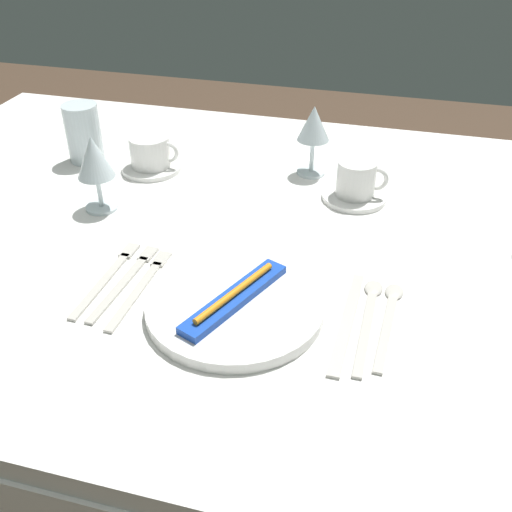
{
  "coord_description": "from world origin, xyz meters",
  "views": [
    {
      "loc": [
        0.17,
        -0.88,
        1.3
      ],
      "look_at": [
        -0.03,
        -0.11,
        0.76
      ],
      "focal_mm": 41.59,
      "sensor_mm": 36.0,
      "label": 1
    }
  ],
  "objects_px": {
    "dinner_knife": "(347,324)",
    "coffee_cup_right": "(357,178)",
    "fork_inner": "(127,279)",
    "coffee_cup_left": "(151,151)",
    "spoon_dessert": "(390,314)",
    "fork_salad": "(109,275)",
    "wine_glass_left": "(314,127)",
    "drink_tumbler": "(84,136)",
    "dinner_plate": "(235,306)",
    "fork_outer": "(142,285)",
    "wine_glass_centre": "(95,160)",
    "toothbrush_package": "(235,297)",
    "spoon_soup": "(369,313)"
  },
  "relations": [
    {
      "from": "dinner_knife",
      "to": "coffee_cup_right",
      "type": "height_order",
      "value": "coffee_cup_right"
    },
    {
      "from": "fork_outer",
      "to": "fork_inner",
      "type": "distance_m",
      "value": 0.03
    },
    {
      "from": "dinner_plate",
      "to": "drink_tumbler",
      "type": "bearing_deg",
      "value": 138.0
    },
    {
      "from": "spoon_dessert",
      "to": "wine_glass_centre",
      "type": "distance_m",
      "value": 0.6
    },
    {
      "from": "fork_inner",
      "to": "wine_glass_centre",
      "type": "bearing_deg",
      "value": 125.82
    },
    {
      "from": "drink_tumbler",
      "to": "wine_glass_centre",
      "type": "bearing_deg",
      "value": -55.03
    },
    {
      "from": "fork_inner",
      "to": "fork_salad",
      "type": "xyz_separation_m",
      "value": [
        -0.03,
        0.0,
        -0.0
      ]
    },
    {
      "from": "toothbrush_package",
      "to": "wine_glass_left",
      "type": "distance_m",
      "value": 0.49
    },
    {
      "from": "dinner_plate",
      "to": "fork_inner",
      "type": "bearing_deg",
      "value": 171.35
    },
    {
      "from": "fork_inner",
      "to": "coffee_cup_right",
      "type": "bearing_deg",
      "value": 48.9
    },
    {
      "from": "fork_inner",
      "to": "coffee_cup_right",
      "type": "height_order",
      "value": "coffee_cup_right"
    },
    {
      "from": "fork_salad",
      "to": "coffee_cup_left",
      "type": "xyz_separation_m",
      "value": [
        -0.09,
        0.38,
        0.04
      ]
    },
    {
      "from": "fork_salad",
      "to": "coffee_cup_right",
      "type": "relative_size",
      "value": 2.11
    },
    {
      "from": "coffee_cup_left",
      "to": "coffee_cup_right",
      "type": "height_order",
      "value": "coffee_cup_right"
    },
    {
      "from": "dinner_knife",
      "to": "dinner_plate",
      "type": "bearing_deg",
      "value": -176.28
    },
    {
      "from": "fork_inner",
      "to": "spoon_dessert",
      "type": "xyz_separation_m",
      "value": [
        0.41,
        0.02,
        0.0
      ]
    },
    {
      "from": "drink_tumbler",
      "to": "dinner_plate",
      "type": "bearing_deg",
      "value": -42.0
    },
    {
      "from": "drink_tumbler",
      "to": "fork_outer",
      "type": "bearing_deg",
      "value": -52.36
    },
    {
      "from": "dinner_plate",
      "to": "wine_glass_left",
      "type": "xyz_separation_m",
      "value": [
        0.02,
        0.48,
        0.09
      ]
    },
    {
      "from": "fork_inner",
      "to": "coffee_cup_left",
      "type": "relative_size",
      "value": 1.95
    },
    {
      "from": "spoon_soup",
      "to": "wine_glass_centre",
      "type": "bearing_deg",
      "value": 160.39
    },
    {
      "from": "coffee_cup_right",
      "to": "wine_glass_centre",
      "type": "relative_size",
      "value": 0.68
    },
    {
      "from": "coffee_cup_right",
      "to": "wine_glass_left",
      "type": "distance_m",
      "value": 0.15
    },
    {
      "from": "wine_glass_centre",
      "to": "wine_glass_left",
      "type": "bearing_deg",
      "value": 35.01
    },
    {
      "from": "fork_salad",
      "to": "coffee_cup_right",
      "type": "bearing_deg",
      "value": 46.06
    },
    {
      "from": "wine_glass_left",
      "to": "drink_tumbler",
      "type": "height_order",
      "value": "wine_glass_left"
    },
    {
      "from": "dinner_plate",
      "to": "toothbrush_package",
      "type": "relative_size",
      "value": 1.28
    },
    {
      "from": "spoon_dessert",
      "to": "fork_salad",
      "type": "bearing_deg",
      "value": -177.51
    },
    {
      "from": "toothbrush_package",
      "to": "fork_salad",
      "type": "distance_m",
      "value": 0.22
    },
    {
      "from": "fork_outer",
      "to": "coffee_cup_left",
      "type": "distance_m",
      "value": 0.42
    },
    {
      "from": "fork_outer",
      "to": "drink_tumbler",
      "type": "relative_size",
      "value": 1.67
    },
    {
      "from": "dinner_knife",
      "to": "coffee_cup_left",
      "type": "relative_size",
      "value": 2.17
    },
    {
      "from": "fork_outer",
      "to": "spoon_soup",
      "type": "height_order",
      "value": "spoon_soup"
    },
    {
      "from": "fork_salad",
      "to": "wine_glass_centre",
      "type": "bearing_deg",
      "value": 119.5
    },
    {
      "from": "coffee_cup_right",
      "to": "wine_glass_left",
      "type": "bearing_deg",
      "value": 139.42
    },
    {
      "from": "fork_inner",
      "to": "wine_glass_left",
      "type": "bearing_deg",
      "value": 64.87
    },
    {
      "from": "toothbrush_package",
      "to": "spoon_dessert",
      "type": "relative_size",
      "value": 1.02
    },
    {
      "from": "spoon_soup",
      "to": "coffee_cup_left",
      "type": "bearing_deg",
      "value": 143.71
    },
    {
      "from": "toothbrush_package",
      "to": "fork_inner",
      "type": "xyz_separation_m",
      "value": [
        -0.19,
        0.03,
        -0.02
      ]
    },
    {
      "from": "fork_outer",
      "to": "coffee_cup_left",
      "type": "height_order",
      "value": "coffee_cup_left"
    },
    {
      "from": "dinner_knife",
      "to": "drink_tumbler",
      "type": "height_order",
      "value": "drink_tumbler"
    },
    {
      "from": "fork_salad",
      "to": "wine_glass_left",
      "type": "xyz_separation_m",
      "value": [
        0.25,
        0.45,
        0.1
      ]
    },
    {
      "from": "drink_tumbler",
      "to": "coffee_cup_right",
      "type": "bearing_deg",
      "value": -2.75
    },
    {
      "from": "wine_glass_left",
      "to": "drink_tumbler",
      "type": "xyz_separation_m",
      "value": [
        -0.49,
        -0.06,
        -0.05
      ]
    },
    {
      "from": "fork_outer",
      "to": "wine_glass_left",
      "type": "relative_size",
      "value": 1.42
    },
    {
      "from": "spoon_soup",
      "to": "fork_outer",
      "type": "bearing_deg",
      "value": -176.23
    },
    {
      "from": "toothbrush_package",
      "to": "spoon_soup",
      "type": "distance_m",
      "value": 0.2
    },
    {
      "from": "dinner_knife",
      "to": "wine_glass_centre",
      "type": "xyz_separation_m",
      "value": [
        -0.5,
        0.22,
        0.1
      ]
    },
    {
      "from": "dinner_knife",
      "to": "spoon_dessert",
      "type": "xyz_separation_m",
      "value": [
        0.06,
        0.04,
        0.0
      ]
    },
    {
      "from": "dinner_plate",
      "to": "wine_glass_left",
      "type": "height_order",
      "value": "wine_glass_left"
    }
  ]
}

